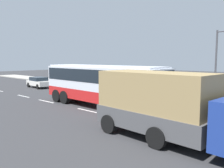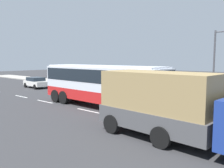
# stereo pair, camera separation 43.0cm
# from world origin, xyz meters

# --- Properties ---
(ground_plane) EXTENTS (120.00, 120.00, 0.00)m
(ground_plane) POSITION_xyz_m (0.00, 0.00, 0.00)
(ground_plane) COLOR #333335
(sidewalk_curb) EXTENTS (80.00, 4.00, 0.15)m
(sidewalk_curb) POSITION_xyz_m (0.00, 9.30, 0.07)
(sidewalk_curb) COLOR #A8A399
(sidewalk_curb) RESTS_ON ground_plane
(lane_centreline) EXTENTS (32.02, 0.16, 0.01)m
(lane_centreline) POSITION_xyz_m (0.21, -2.45, 0.00)
(lane_centreline) COLOR white
(lane_centreline) RESTS_ON ground_plane
(coach_bus) EXTENTS (11.50, 3.03, 3.30)m
(coach_bus) POSITION_xyz_m (1.63, -0.83, 2.06)
(coach_bus) COLOR red
(coach_bus) RESTS_ON ground_plane
(cargo_truck) EXTENTS (8.24, 3.06, 3.19)m
(cargo_truck) POSITION_xyz_m (9.56, -4.20, 1.69)
(cargo_truck) COLOR navy
(cargo_truck) RESTS_ON ground_plane
(car_white_minivan) EXTENTS (4.28, 2.24, 1.41)m
(car_white_minivan) POSITION_xyz_m (-13.61, 2.50, 0.76)
(car_white_minivan) COLOR white
(car_white_minivan) RESTS_ON ground_plane
(pedestrian_near_curb) EXTENTS (0.32, 0.32, 1.79)m
(pedestrian_near_curb) POSITION_xyz_m (-5.29, 9.79, 1.19)
(pedestrian_near_curb) COLOR black
(pedestrian_near_curb) RESTS_ON sidewalk_curb
(pedestrian_at_crossing) EXTENTS (0.32, 0.32, 1.62)m
(pedestrian_at_crossing) POSITION_xyz_m (0.71, 7.90, 1.08)
(pedestrian_at_crossing) COLOR black
(pedestrian_at_crossing) RESTS_ON sidewalk_curb
(street_lamp) EXTENTS (1.79, 0.24, 6.16)m
(street_lamp) POSITION_xyz_m (7.56, 7.74, 3.74)
(street_lamp) COLOR #47474C
(street_lamp) RESTS_ON sidewalk_curb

